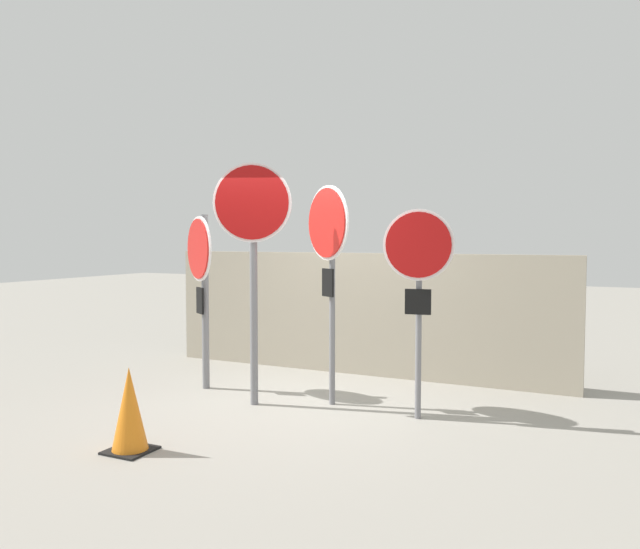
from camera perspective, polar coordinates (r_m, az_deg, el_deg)
ground_plane at (r=7.12m, az=-1.90°, el=-11.69°), size 40.00×40.00×0.00m
fence_back at (r=8.49m, az=3.47°, el=-3.59°), size 5.69×0.12×1.65m
stop_sign_0 at (r=7.71m, az=-10.82°, el=0.45°), size 0.67×0.46×2.13m
stop_sign_1 at (r=6.83m, az=-6.18°, el=3.67°), size 0.81×0.36×2.66m
stop_sign_2 at (r=6.82m, az=0.78°, el=2.83°), size 0.69×0.48×2.42m
stop_sign_3 at (r=6.33m, az=8.99°, el=0.72°), size 0.72×0.16×2.14m
traffic_cone_0 at (r=5.74m, az=-17.02°, el=-11.75°), size 0.37×0.37×0.74m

